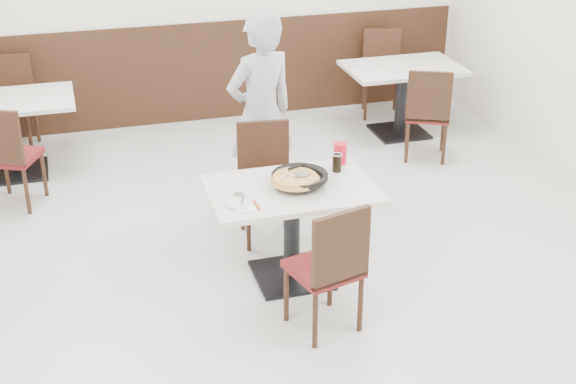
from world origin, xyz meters
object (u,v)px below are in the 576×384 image
object	(u,v)px
bg_table_left	(13,137)
bg_table_right	(401,100)
bg_chair_right_near	(427,112)
side_plate	(238,204)
diner_person	(261,115)
chair_near	(324,265)
pizza	(295,180)
pizza_pan	(300,180)
bg_chair_left_far	(12,105)
red_cup	(340,153)
cola_glass	(337,163)
chair_far	(267,185)
main_table	(292,233)
bg_chair_right_far	(382,75)
bg_chair_left_near	(12,154)

from	to	relation	value
bg_table_left	bg_table_right	xyz separation A→B (m)	(3.96, -0.05, 0.00)
bg_table_left	bg_chair_right_near	xyz separation A→B (m)	(3.94, -0.72, 0.10)
side_plate	diner_person	distance (m)	1.44
chair_near	pizza	size ratio (longest dim) A/B	2.69
pizza	pizza_pan	bearing A→B (deg)	36.94
chair_near	bg_chair_left_far	distance (m)	4.35
pizza_pan	red_cup	size ratio (longest dim) A/B	2.12
cola_glass	bg_chair_right_near	size ratio (longest dim) A/B	0.14
pizza_pan	pizza	bearing A→B (deg)	-143.06
chair_far	pizza	bearing A→B (deg)	99.11
chair_near	diner_person	xyz separation A→B (m)	(0.05, 1.84, 0.40)
bg_table_right	main_table	bearing A→B (deg)	-127.93
main_table	diner_person	xyz separation A→B (m)	(0.07, 1.18, 0.50)
diner_person	bg_chair_right_near	xyz separation A→B (m)	(1.86, 0.65, -0.40)
chair_far	red_cup	bearing A→B (deg)	151.98
bg_chair_right_far	side_plate	bearing A→B (deg)	71.90
bg_chair_left_near	bg_chair_left_far	size ratio (longest dim) A/B	1.00
bg_chair_left_near	bg_table_right	bearing A→B (deg)	33.46
bg_table_left	cola_glass	bearing A→B (deg)	-44.65
cola_glass	bg_chair_right_near	distance (m)	2.29
diner_person	red_cup	bearing A→B (deg)	96.48
bg_chair_left_far	bg_chair_right_far	xyz separation A→B (m)	(3.98, -0.09, 0.00)
bg_table_left	bg_chair_right_near	size ratio (longest dim) A/B	1.26
bg_chair_left_far	side_plate	bearing A→B (deg)	126.54
chair_far	pizza_pan	bearing A→B (deg)	103.21
pizza	diner_person	size ratio (longest dim) A/B	0.20
pizza	cola_glass	size ratio (longest dim) A/B	2.71
pizza	diner_person	world-z (taller)	diner_person
main_table	side_plate	xyz separation A→B (m)	(-0.43, -0.17, 0.38)
bg_chair_left_far	pizza_pan	bearing A→B (deg)	134.54
side_plate	bg_chair_right_near	size ratio (longest dim) A/B	0.18
chair_near	side_plate	world-z (taller)	chair_near
main_table	cola_glass	world-z (taller)	cola_glass
side_plate	bg_chair_right_far	bearing A→B (deg)	53.69
main_table	bg_chair_left_far	xyz separation A→B (m)	(-2.02, 3.18, 0.10)
pizza	bg_table_left	size ratio (longest dim) A/B	0.29
pizza	bg_table_right	size ratio (longest dim) A/B	0.29
pizza_pan	bg_chair_left_near	distance (m)	2.78
diner_person	bg_table_left	world-z (taller)	diner_person
main_table	pizza	xyz separation A→B (m)	(0.02, -0.01, 0.44)
chair_far	red_cup	xyz separation A→B (m)	(0.49, -0.33, 0.35)
bg_table_left	bg_chair_right_far	xyz separation A→B (m)	(3.97, 0.54, 0.10)
side_plate	cola_glass	world-z (taller)	cola_glass
bg_chair_right_near	cola_glass	bearing A→B (deg)	-108.58
bg_table_left	bg_chair_right_near	world-z (taller)	bg_chair_right_near
side_plate	bg_chair_left_far	size ratio (longest dim) A/B	0.18
chair_far	bg_table_right	bearing A→B (deg)	-130.88
chair_far	bg_table_left	world-z (taller)	chair_far
chair_far	bg_chair_left_far	bearing A→B (deg)	-46.10
main_table	bg_chair_right_near	xyz separation A→B (m)	(1.93, 1.83, 0.10)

